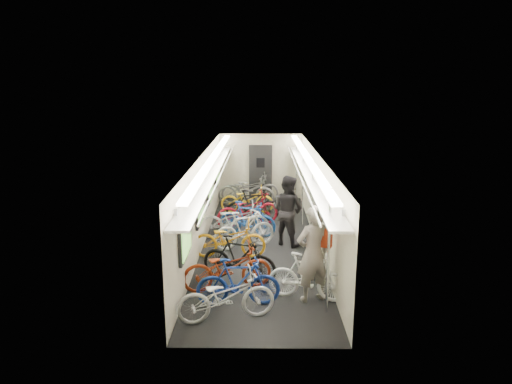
{
  "coord_description": "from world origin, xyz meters",
  "views": [
    {
      "loc": [
        0.03,
        -11.59,
        4.17
      ],
      "look_at": [
        -0.12,
        1.11,
        1.15
      ],
      "focal_mm": 32.0,
      "sensor_mm": 36.0,
      "label": 1
    }
  ],
  "objects_px": {
    "bicycle_0": "(226,296)",
    "backpack": "(325,237)",
    "passenger_near": "(313,254)",
    "passenger_mid": "(287,210)",
    "bicycle_1": "(238,282)"
  },
  "relations": [
    {
      "from": "passenger_mid",
      "to": "backpack",
      "type": "bearing_deg",
      "value": 136.46
    },
    {
      "from": "passenger_mid",
      "to": "backpack",
      "type": "distance_m",
      "value": 3.23
    },
    {
      "from": "backpack",
      "to": "passenger_mid",
      "type": "bearing_deg",
      "value": 120.46
    },
    {
      "from": "bicycle_1",
      "to": "passenger_mid",
      "type": "relative_size",
      "value": 0.86
    },
    {
      "from": "backpack",
      "to": "bicycle_0",
      "type": "bearing_deg",
      "value": -134.14
    },
    {
      "from": "bicycle_1",
      "to": "passenger_near",
      "type": "xyz_separation_m",
      "value": [
        1.44,
        0.25,
        0.49
      ]
    },
    {
      "from": "bicycle_0",
      "to": "backpack",
      "type": "xyz_separation_m",
      "value": [
        1.86,
        0.88,
        0.81
      ]
    },
    {
      "from": "bicycle_1",
      "to": "passenger_near",
      "type": "distance_m",
      "value": 1.54
    },
    {
      "from": "bicycle_0",
      "to": "backpack",
      "type": "distance_m",
      "value": 2.21
    },
    {
      "from": "bicycle_1",
      "to": "passenger_mid",
      "type": "bearing_deg",
      "value": -21.54
    },
    {
      "from": "passenger_near",
      "to": "backpack",
      "type": "bearing_deg",
      "value": 173.03
    },
    {
      "from": "bicycle_1",
      "to": "backpack",
      "type": "height_order",
      "value": "backpack"
    },
    {
      "from": "bicycle_0",
      "to": "backpack",
      "type": "height_order",
      "value": "backpack"
    },
    {
      "from": "bicycle_0",
      "to": "backpack",
      "type": "relative_size",
      "value": 4.67
    },
    {
      "from": "bicycle_0",
      "to": "passenger_mid",
      "type": "bearing_deg",
      "value": -33.05
    }
  ]
}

